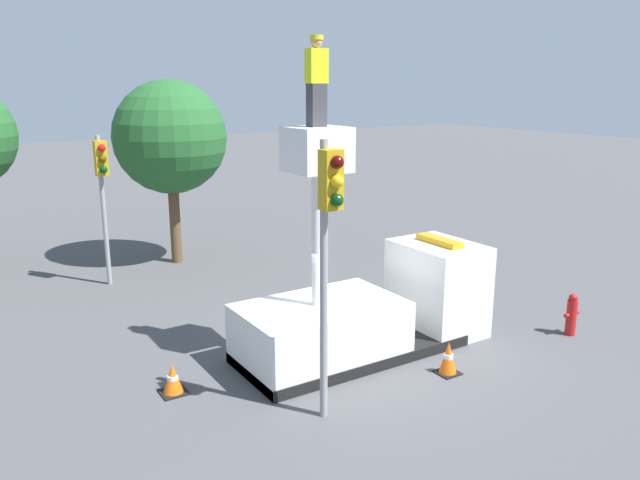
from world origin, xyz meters
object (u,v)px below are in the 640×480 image
at_px(worker, 317,81).
at_px(tree_left_bg, 170,138).
at_px(fire_hydrant, 572,315).
at_px(traffic_cone_curbside, 448,358).
at_px(traffic_light_pole, 329,228).
at_px(traffic_light_across, 102,181).
at_px(traffic_cone_rear, 173,380).
at_px(bucket_truck, 369,308).

height_order(worker, tree_left_bg, worker).
relative_size(fire_hydrant, traffic_cone_curbside, 1.49).
bearing_deg(traffic_light_pole, traffic_light_across, 97.42).
height_order(traffic_light_across, traffic_cone_curbside, traffic_light_across).
distance_m(traffic_light_pole, fire_hydrant, 7.77).
bearing_deg(traffic_light_pole, traffic_cone_rear, 129.69).
height_order(traffic_light_across, fire_hydrant, traffic_light_across).
bearing_deg(traffic_light_across, traffic_cone_curbside, -65.67).
distance_m(traffic_light_across, tree_left_bg, 3.12).
bearing_deg(tree_left_bg, worker, -91.20).
bearing_deg(tree_left_bg, traffic_light_pole, -96.41).
bearing_deg(traffic_light_pole, bucket_truck, 40.34).
xyz_separation_m(bucket_truck, traffic_cone_rear, (-4.53, 0.35, -0.70)).
height_order(traffic_light_pole, fire_hydrant, traffic_light_pole).
distance_m(worker, fire_hydrant, 8.39).
bearing_deg(traffic_light_pole, fire_hydrant, 1.08).
xyz_separation_m(worker, traffic_cone_rear, (-3.13, 0.35, -5.70)).
relative_size(traffic_light_across, tree_left_bg, 0.74).
distance_m(fire_hydrant, tree_left_bg, 13.26).
height_order(worker, traffic_cone_curbside, worker).
height_order(bucket_truck, worker, worker).
height_order(worker, fire_hydrant, worker).
xyz_separation_m(worker, fire_hydrant, (6.05, -1.97, -5.47)).
height_order(traffic_cone_curbside, tree_left_bg, tree_left_bg).
relative_size(bucket_truck, traffic_light_pole, 1.18).
distance_m(worker, traffic_cone_rear, 6.51).
height_order(fire_hydrant, traffic_cone_rear, fire_hydrant).
relative_size(bucket_truck, worker, 3.42).
height_order(worker, traffic_cone_rear, worker).
relative_size(bucket_truck, tree_left_bg, 0.98).
xyz_separation_m(bucket_truck, tree_left_bg, (-1.20, 9.33, 3.24)).
relative_size(fire_hydrant, traffic_cone_rear, 1.72).
bearing_deg(bucket_truck, fire_hydrant, -23.00).
bearing_deg(worker, traffic_light_pole, -117.33).
xyz_separation_m(bucket_truck, worker, (-1.39, 0.00, 5.00)).
bearing_deg(tree_left_bg, traffic_cone_curbside, -80.61).
xyz_separation_m(bucket_truck, fire_hydrant, (4.65, -1.97, -0.47)).
bearing_deg(traffic_cone_curbside, tree_left_bg, 99.39).
relative_size(traffic_cone_rear, traffic_cone_curbside, 0.86).
xyz_separation_m(traffic_light_across, traffic_cone_curbside, (4.45, -9.85, -2.87)).
height_order(traffic_light_across, traffic_cone_rear, traffic_light_across).
bearing_deg(fire_hydrant, traffic_light_pole, -178.92).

